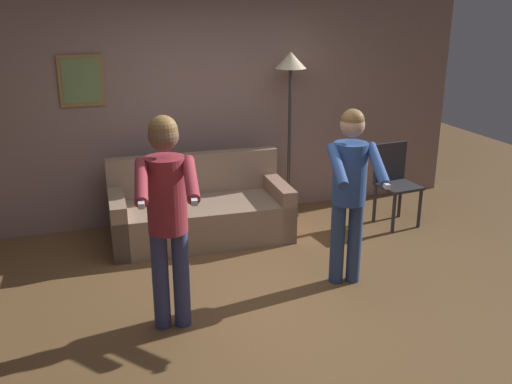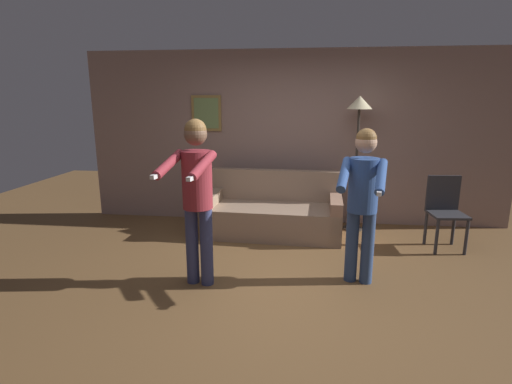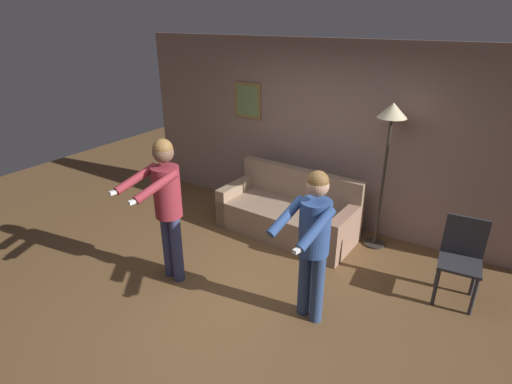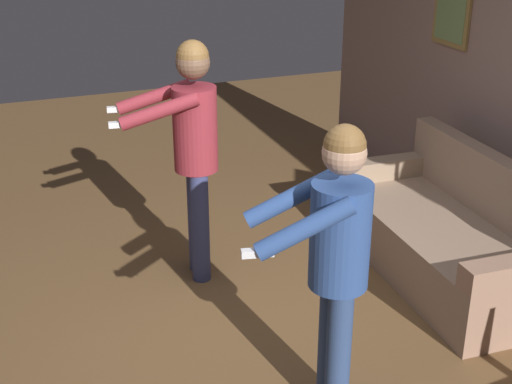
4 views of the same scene
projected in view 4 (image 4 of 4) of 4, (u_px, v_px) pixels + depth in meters
The scene contains 4 objects.
ground_plane at pixel (267, 335), 4.49m from camera, with size 12.00×12.00×0.00m, color brown.
couch at pixel (448, 238), 5.11m from camera, with size 1.94×0.94×0.87m.
person_standing_left at pixel (192, 139), 4.79m from camera, with size 0.50×0.74×1.70m.
person_standing_right at pixel (336, 251), 3.49m from camera, with size 0.52×0.69×1.61m.
Camera 4 is at (3.48, -1.42, 2.62)m, focal length 50.00 mm.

